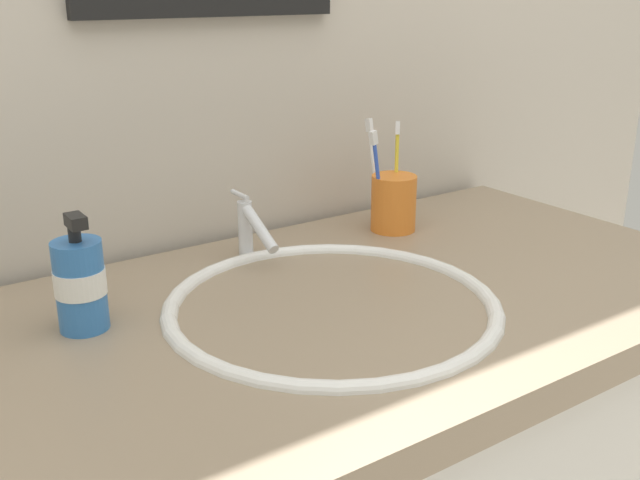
# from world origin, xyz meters

# --- Properties ---
(tiled_wall_back) EXTENTS (2.50, 0.04, 2.40)m
(tiled_wall_back) POSITION_xyz_m (0.00, 0.37, 1.20)
(tiled_wall_back) COLOR beige
(tiled_wall_back) RESTS_ON ground
(sink_basin) EXTENTS (0.48, 0.48, 0.10)m
(sink_basin) POSITION_xyz_m (-0.01, -0.01, 0.88)
(sink_basin) COLOR white
(sink_basin) RESTS_ON vanity_counter
(faucet) EXTENTS (0.02, 0.13, 0.11)m
(faucet) POSITION_xyz_m (-0.01, 0.22, 0.97)
(faucet) COLOR silver
(faucet) RESTS_ON sink_basin
(toothbrush_cup) EXTENTS (0.08, 0.08, 0.10)m
(toothbrush_cup) POSITION_xyz_m (0.28, 0.20, 0.97)
(toothbrush_cup) COLOR orange
(toothbrush_cup) RESTS_ON vanity_counter
(toothbrush_yellow) EXTENTS (0.03, 0.04, 0.19)m
(toothbrush_yellow) POSITION_xyz_m (0.30, 0.22, 1.03)
(toothbrush_yellow) COLOR yellow
(toothbrush_yellow) RESTS_ON toothbrush_cup
(toothbrush_white) EXTENTS (0.01, 0.05, 0.19)m
(toothbrush_white) POSITION_xyz_m (0.27, 0.25, 1.03)
(toothbrush_white) COLOR white
(toothbrush_white) RESTS_ON toothbrush_cup
(toothbrush_blue) EXTENTS (0.04, 0.01, 0.18)m
(toothbrush_blue) POSITION_xyz_m (0.24, 0.20, 1.02)
(toothbrush_blue) COLOR blue
(toothbrush_blue) RESTS_ON toothbrush_cup
(soap_dispenser) EXTENTS (0.07, 0.07, 0.16)m
(soap_dispenser) POSITION_xyz_m (-0.31, 0.11, 0.98)
(soap_dispenser) COLOR #3372BF
(soap_dispenser) RESTS_ON vanity_counter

